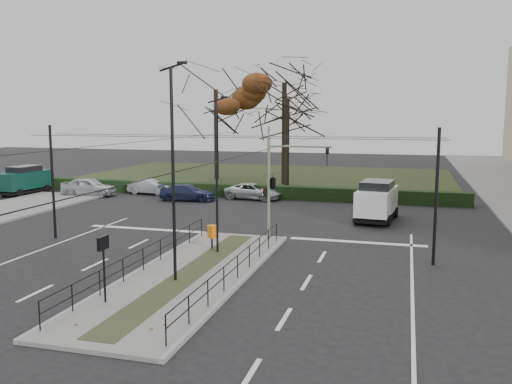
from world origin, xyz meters
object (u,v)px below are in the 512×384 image
at_px(info_panel, 103,251).
at_px(bare_tree_center, 284,90).
at_px(litter_bin, 212,232).
at_px(green_van, 25,180).
at_px(streetlamp_median_far, 217,174).
at_px(parked_car_first, 89,187).
at_px(rust_tree, 216,89).
at_px(streetlamp_median_near, 173,172).
at_px(parked_car_third, 188,192).
at_px(parked_car_second, 150,187).
at_px(bare_tree_near, 287,106).
at_px(parked_car_fourth, 253,191).
at_px(traffic_light, 274,181).
at_px(white_van, 377,200).

xyz_separation_m(info_panel, bare_tree_center, (-1.25, 33.39, 6.79)).
height_order(litter_bin, green_van, green_van).
height_order(streetlamp_median_far, green_van, streetlamp_median_far).
relative_size(parked_car_first, rust_tree, 0.38).
distance_m(streetlamp_median_near, parked_car_third, 21.06).
bearing_deg(parked_car_first, parked_car_second, -69.19).
height_order(parked_car_second, parked_car_third, parked_car_third).
height_order(litter_bin, info_panel, info_panel).
relative_size(litter_bin, info_panel, 0.49).
xyz_separation_m(litter_bin, parked_car_second, (-11.47, 16.37, -0.34)).
relative_size(parked_car_second, bare_tree_center, 0.30).
height_order(streetlamp_median_far, parked_car_first, streetlamp_median_far).
bearing_deg(green_van, litter_bin, -32.35).
bearing_deg(litter_bin, bare_tree_near, 93.31).
relative_size(parked_car_fourth, rust_tree, 0.38).
bearing_deg(streetlamp_median_near, parked_car_third, 111.49).
bearing_deg(streetlamp_median_near, parked_car_first, 129.99).
xyz_separation_m(green_van, bare_tree_center, (19.19, 11.76, 7.52)).
bearing_deg(info_panel, parked_car_third, 105.75).
xyz_separation_m(traffic_light, parked_car_third, (-9.57, 11.25, -2.55)).
xyz_separation_m(parked_car_second, parked_car_third, (4.28, -2.25, 0.01)).
relative_size(litter_bin, green_van, 0.24).
height_order(rust_tree, bare_tree_near, rust_tree).
xyz_separation_m(white_van, bare_tree_center, (-9.37, 15.35, 7.45)).
relative_size(info_panel, bare_tree_center, 0.19).
xyz_separation_m(parked_car_second, white_van, (18.67, -6.42, 0.68)).
xyz_separation_m(parked_car_second, green_van, (-9.90, -2.84, 0.62)).
height_order(streetlamp_median_far, bare_tree_center, bare_tree_center).
relative_size(streetlamp_median_near, white_van, 1.70).
bearing_deg(rust_tree, parked_car_third, -79.56).
xyz_separation_m(rust_tree, bare_tree_center, (7.49, -2.27, -0.26)).
bearing_deg(white_van, rust_tree, 133.74).
relative_size(litter_bin, streetlamp_median_near, 0.14).
distance_m(info_panel, bare_tree_center, 34.10).
height_order(white_van, rust_tree, rust_tree).
bearing_deg(parked_car_first, white_van, -106.41).
bearing_deg(white_van, bare_tree_near, 123.91).
height_order(parked_car_first, white_van, white_van).
height_order(info_panel, rust_tree, rust_tree).
height_order(rust_tree, bare_tree_center, bare_tree_center).
bearing_deg(bare_tree_near, white_van, -56.09).
distance_m(streetlamp_median_far, parked_car_fourth, 17.33).
bearing_deg(traffic_light, white_van, 55.80).
bearing_deg(info_panel, traffic_light, 73.21).
bearing_deg(litter_bin, streetlamp_median_far, -49.37).
height_order(streetlamp_median_far, rust_tree, rust_tree).
relative_size(parked_car_third, parked_car_fourth, 0.96).
xyz_separation_m(info_panel, rust_tree, (-8.74, 35.67, 7.06)).
relative_size(info_panel, parked_car_second, 0.63).
distance_m(traffic_light, streetlamp_median_near, 8.36).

